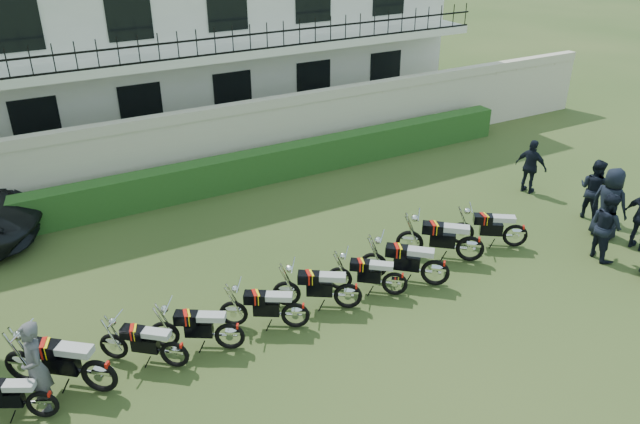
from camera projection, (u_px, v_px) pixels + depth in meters
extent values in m
plane|color=#2D461C|center=(353.00, 319.00, 12.81)|extent=(100.00, 100.00, 0.00)
cube|color=beige|center=(213.00, 150.00, 18.60)|extent=(30.00, 0.30, 2.00)
cube|color=beige|center=(210.00, 112.00, 18.07)|extent=(30.00, 0.35, 0.30)
cube|color=#254F1C|center=(255.00, 168.00, 18.63)|extent=(18.00, 0.60, 1.00)
cube|color=silver|center=(148.00, 30.00, 22.14)|extent=(20.00, 8.00, 7.00)
cube|color=silver|center=(191.00, 57.00, 18.47)|extent=(20.00, 1.40, 0.25)
cube|color=black|center=(196.00, 40.00, 17.69)|extent=(20.00, 0.05, 0.05)
cube|color=black|center=(198.00, 56.00, 17.90)|extent=(20.00, 0.05, 0.05)
cube|color=black|center=(39.00, 135.00, 17.96)|extent=(1.30, 0.12, 2.20)
cube|color=black|center=(11.00, 9.00, 16.37)|extent=(1.30, 0.12, 2.20)
cube|color=black|center=(143.00, 119.00, 19.25)|extent=(1.30, 0.12, 2.20)
cube|color=black|center=(127.00, 1.00, 17.66)|extent=(1.30, 0.12, 2.20)
cube|color=black|center=(233.00, 105.00, 20.54)|extent=(1.30, 0.12, 2.20)
cube|color=black|center=(313.00, 92.00, 21.84)|extent=(1.30, 0.12, 2.20)
cube|color=black|center=(384.00, 81.00, 23.13)|extent=(1.30, 0.12, 2.20)
torus|color=black|center=(78.00, 405.00, 10.29)|extent=(0.52, 0.33, 0.55)
torus|color=black|center=(8.00, 406.00, 10.27)|extent=(0.52, 0.33, 0.55)
cube|color=black|center=(44.00, 399.00, 10.22)|extent=(0.51, 0.37, 0.27)
cube|color=black|center=(28.00, 388.00, 10.11)|extent=(0.46, 0.40, 0.20)
cube|color=red|center=(28.00, 388.00, 10.10)|extent=(0.11, 0.25, 0.21)
cube|color=yellow|center=(32.00, 388.00, 10.11)|extent=(0.08, 0.25, 0.21)
cube|color=#B0B0B0|center=(56.00, 386.00, 10.10)|extent=(0.53, 0.42, 0.11)
cylinder|color=silver|center=(7.00, 376.00, 9.98)|extent=(0.28, 0.49, 0.03)
torus|color=black|center=(139.00, 382.00, 10.67)|extent=(0.59, 0.51, 0.68)
torus|color=black|center=(61.00, 372.00, 10.89)|extent=(0.59, 0.51, 0.68)
cube|color=black|center=(101.00, 370.00, 10.70)|extent=(0.61, 0.54, 0.34)
cube|color=black|center=(84.00, 355.00, 10.60)|extent=(0.57, 0.54, 0.25)
cube|color=red|center=(84.00, 354.00, 10.60)|extent=(0.18, 0.31, 0.26)
cube|color=yellow|center=(88.00, 355.00, 10.59)|extent=(0.15, 0.30, 0.26)
cube|color=#B0B0B0|center=(115.00, 356.00, 10.50)|extent=(0.65, 0.59, 0.13)
cylinder|color=silver|center=(61.00, 337.00, 10.50)|extent=(0.45, 0.54, 0.03)
torus|color=black|center=(206.00, 360.00, 11.29)|extent=(0.48, 0.42, 0.56)
torus|color=black|center=(144.00, 351.00, 11.49)|extent=(0.48, 0.42, 0.56)
cube|color=black|center=(176.00, 350.00, 11.32)|extent=(0.50, 0.45, 0.28)
cube|color=black|center=(164.00, 337.00, 11.24)|extent=(0.47, 0.45, 0.20)
cube|color=red|center=(164.00, 337.00, 11.23)|extent=(0.15, 0.26, 0.21)
cube|color=yellow|center=(167.00, 337.00, 11.23)|extent=(0.13, 0.25, 0.21)
cube|color=#B0B0B0|center=(188.00, 339.00, 11.14)|extent=(0.53, 0.49, 0.11)
cylinder|color=silver|center=(147.00, 323.00, 11.16)|extent=(0.38, 0.44, 0.03)
torus|color=black|center=(263.00, 338.00, 11.81)|extent=(0.55, 0.38, 0.59)
torus|color=black|center=(197.00, 336.00, 11.86)|extent=(0.55, 0.38, 0.59)
cube|color=black|center=(232.00, 331.00, 11.77)|extent=(0.54, 0.42, 0.29)
cube|color=black|center=(219.00, 320.00, 11.66)|extent=(0.50, 0.44, 0.21)
cube|color=red|center=(219.00, 319.00, 11.65)|extent=(0.13, 0.27, 0.22)
cube|color=yellow|center=(222.00, 320.00, 11.65)|extent=(0.10, 0.26, 0.22)
cube|color=#B0B0B0|center=(245.00, 319.00, 11.62)|extent=(0.57, 0.47, 0.12)
cylinder|color=silver|center=(202.00, 307.00, 11.54)|extent=(0.32, 0.51, 0.03)
torus|color=black|center=(326.00, 317.00, 12.40)|extent=(0.54, 0.38, 0.58)
torus|color=black|center=(264.00, 315.00, 12.45)|extent=(0.54, 0.38, 0.58)
cube|color=black|center=(298.00, 311.00, 12.36)|extent=(0.54, 0.42, 0.29)
cube|color=black|center=(286.00, 299.00, 12.25)|extent=(0.50, 0.44, 0.21)
cube|color=red|center=(286.00, 299.00, 12.25)|extent=(0.13, 0.27, 0.22)
cube|color=yellow|center=(289.00, 299.00, 12.24)|extent=(0.10, 0.26, 0.22)
cube|color=#B0B0B0|center=(310.00, 299.00, 12.21)|extent=(0.57, 0.47, 0.11)
cylinder|color=silver|center=(270.00, 287.00, 12.13)|extent=(0.32, 0.50, 0.03)
torus|color=black|center=(379.00, 298.00, 12.97)|extent=(0.55, 0.40, 0.60)
torus|color=black|center=(317.00, 296.00, 13.05)|extent=(0.55, 0.40, 0.60)
cube|color=black|center=(350.00, 291.00, 12.94)|extent=(0.55, 0.44, 0.30)
cube|color=black|center=(340.00, 280.00, 12.83)|extent=(0.51, 0.46, 0.22)
cube|color=red|center=(340.00, 280.00, 12.82)|extent=(0.14, 0.28, 0.23)
cube|color=yellow|center=(343.00, 280.00, 12.82)|extent=(0.11, 0.27, 0.23)
cube|color=#B0B0B0|center=(364.00, 279.00, 12.78)|extent=(0.59, 0.49, 0.12)
cylinder|color=silver|center=(324.00, 267.00, 12.71)|extent=(0.35, 0.51, 0.03)
torus|color=black|center=(423.00, 287.00, 13.36)|extent=(0.49, 0.42, 0.56)
torus|color=black|center=(367.00, 282.00, 13.54)|extent=(0.49, 0.42, 0.56)
cube|color=black|center=(397.00, 279.00, 13.38)|extent=(0.50, 0.45, 0.28)
cube|color=black|center=(388.00, 269.00, 13.30)|extent=(0.48, 0.45, 0.20)
cube|color=red|center=(388.00, 268.00, 13.29)|extent=(0.15, 0.26, 0.21)
cube|color=yellow|center=(390.00, 269.00, 13.29)|extent=(0.12, 0.25, 0.21)
cube|color=#B0B0B0|center=(410.00, 269.00, 13.21)|extent=(0.54, 0.49, 0.11)
cylinder|color=silver|center=(374.00, 256.00, 13.22)|extent=(0.37, 0.45, 0.03)
torus|color=black|center=(467.00, 278.00, 13.63)|extent=(0.54, 0.50, 0.64)
torus|color=black|center=(404.00, 270.00, 13.90)|extent=(0.54, 0.50, 0.64)
cube|color=black|center=(438.00, 268.00, 13.68)|extent=(0.56, 0.53, 0.32)
cube|color=black|center=(428.00, 256.00, 13.60)|extent=(0.54, 0.52, 0.23)
cube|color=red|center=(428.00, 255.00, 13.60)|extent=(0.18, 0.30, 0.24)
cube|color=yellow|center=(431.00, 255.00, 13.58)|extent=(0.16, 0.28, 0.24)
cube|color=#B0B0B0|center=(453.00, 257.00, 13.48)|extent=(0.60, 0.58, 0.13)
cylinder|color=silver|center=(413.00, 241.00, 13.52)|extent=(0.45, 0.49, 0.03)
torus|color=black|center=(501.00, 253.00, 14.55)|extent=(0.57, 0.50, 0.66)
torus|color=black|center=(439.00, 247.00, 14.79)|extent=(0.57, 0.50, 0.66)
cube|color=black|center=(473.00, 244.00, 14.59)|extent=(0.58, 0.54, 0.33)
cube|color=black|center=(463.00, 232.00, 14.50)|extent=(0.56, 0.53, 0.24)
cube|color=red|center=(463.00, 232.00, 14.49)|extent=(0.18, 0.31, 0.25)
cube|color=yellow|center=(466.00, 232.00, 14.48)|extent=(0.15, 0.29, 0.25)
cube|color=#B0B0B0|center=(488.00, 233.00, 14.39)|extent=(0.63, 0.59, 0.13)
cylinder|color=silver|center=(449.00, 218.00, 14.41)|extent=(0.45, 0.52, 0.03)
torus|color=black|center=(542.00, 238.00, 15.24)|extent=(0.55, 0.42, 0.61)
torus|color=black|center=(488.00, 235.00, 15.35)|extent=(0.55, 0.42, 0.61)
cube|color=black|center=(518.00, 231.00, 15.22)|extent=(0.55, 0.46, 0.30)
cube|color=black|center=(510.00, 221.00, 15.12)|extent=(0.51, 0.47, 0.22)
cube|color=red|center=(510.00, 221.00, 15.12)|extent=(0.14, 0.28, 0.23)
cube|color=yellow|center=(512.00, 221.00, 15.11)|extent=(0.12, 0.27, 0.23)
cube|color=#B0B0B0|center=(531.00, 221.00, 15.06)|extent=(0.58, 0.51, 0.12)
cylinder|color=silver|center=(498.00, 210.00, 15.02)|extent=(0.36, 0.51, 0.03)
imported|color=#5C5C61|center=(35.00, 367.00, 10.25)|extent=(0.50, 0.68, 1.71)
imported|color=black|center=(606.00, 226.00, 14.64)|extent=(0.79, 0.93, 1.68)
imported|color=black|center=(609.00, 203.00, 15.53)|extent=(0.75, 1.00, 1.85)
imported|color=black|center=(594.00, 189.00, 16.50)|extent=(0.72, 0.87, 1.66)
imported|color=black|center=(531.00, 167.00, 17.94)|extent=(0.67, 1.01, 1.60)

